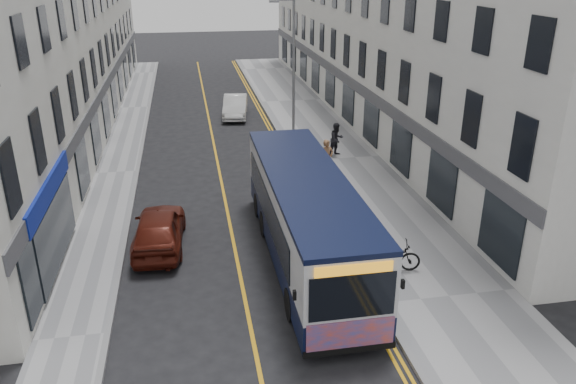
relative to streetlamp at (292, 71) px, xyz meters
name	(u,v)px	position (x,y,z in m)	size (l,w,h in m)	color
ground	(245,298)	(-4.17, -14.00, -4.38)	(140.00, 140.00, 0.00)	black
pavement_east	(338,159)	(2.08, -2.00, -4.32)	(4.50, 64.00, 0.12)	gray
pavement_west	(117,173)	(-9.17, -2.00, -4.32)	(2.00, 64.00, 0.12)	gray
kerb_east	(296,162)	(-0.17, -2.00, -4.32)	(0.18, 64.00, 0.13)	slate
kerb_west	(137,172)	(-8.17, -2.00, -4.32)	(0.18, 64.00, 0.13)	slate
road_centre_line	(219,168)	(-4.17, -2.00, -4.38)	(0.12, 64.00, 0.01)	orange
road_dbl_yellow_inner	(287,163)	(-0.62, -2.00, -4.38)	(0.10, 64.00, 0.01)	orange
road_dbl_yellow_outer	(291,163)	(-0.42, -2.00, -4.38)	(0.10, 64.00, 0.01)	orange
terrace_east	(384,14)	(7.33, 7.00, 2.12)	(6.00, 46.00, 13.00)	silver
terrace_west	(48,20)	(-13.17, 7.00, 2.12)	(6.00, 46.00, 13.00)	silver
streetlamp	(292,71)	(0.00, 0.00, 0.00)	(1.32, 0.18, 8.00)	gray
city_bus	(306,216)	(-1.80, -12.06, -2.64)	(2.56, 10.96, 3.18)	black
bicycle	(390,256)	(0.80, -13.40, -3.74)	(0.70, 2.00, 1.05)	black
pedestrian_near	(327,158)	(0.85, -4.46, -3.35)	(0.67, 0.44, 1.83)	#8B5F3F
pedestrian_far	(337,139)	(2.13, -1.46, -3.39)	(0.85, 0.66, 1.75)	black
car_white	(235,106)	(-2.37, 7.80, -3.68)	(1.48, 4.26, 1.40)	silver
car_maroon	(159,228)	(-6.85, -10.08, -3.64)	(1.76, 4.38, 1.49)	#50160D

